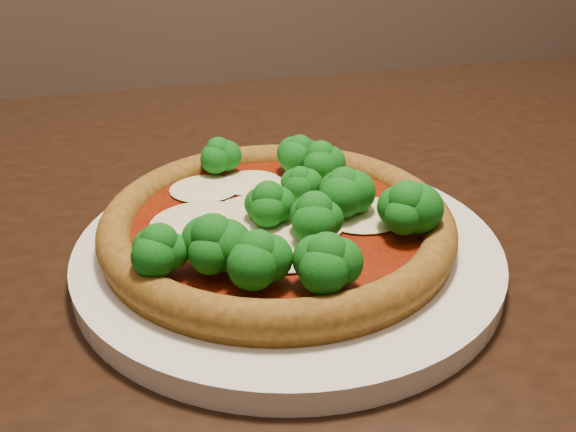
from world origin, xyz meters
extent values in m
cube|color=black|center=(0.14, -0.13, 0.73)|extent=(1.24, 0.93, 0.04)
cylinder|color=black|center=(0.66, 0.28, 0.35)|extent=(0.06, 0.06, 0.71)
cylinder|color=silver|center=(0.09, -0.19, 0.76)|extent=(0.32, 0.32, 0.02)
cylinder|color=brown|center=(0.08, -0.18, 0.77)|extent=(0.26, 0.26, 0.01)
torus|color=brown|center=(0.08, -0.18, 0.78)|extent=(0.27, 0.27, 0.03)
cylinder|color=maroon|center=(0.08, -0.18, 0.78)|extent=(0.22, 0.22, 0.00)
ellipsoid|color=beige|center=(0.03, -0.17, 0.78)|extent=(0.08, 0.07, 0.01)
ellipsoid|color=beige|center=(0.08, -0.18, 0.78)|extent=(0.11, 0.10, 0.01)
ellipsoid|color=beige|center=(0.08, -0.22, 0.78)|extent=(0.08, 0.07, 0.01)
ellipsoid|color=beige|center=(0.07, -0.11, 0.78)|extent=(0.05, 0.05, 0.00)
ellipsoid|color=beige|center=(0.14, -0.14, 0.78)|extent=(0.05, 0.05, 0.00)
ellipsoid|color=beige|center=(0.03, -0.12, 0.78)|extent=(0.06, 0.05, 0.00)
ellipsoid|color=beige|center=(0.12, -0.13, 0.78)|extent=(0.07, 0.07, 0.01)
ellipsoid|color=beige|center=(0.04, -0.21, 0.78)|extent=(0.06, 0.05, 0.00)
ellipsoid|color=beige|center=(0.15, -0.19, 0.78)|extent=(0.07, 0.06, 0.01)
ellipsoid|color=#147E1B|center=(0.10, -0.22, 0.81)|extent=(0.05, 0.05, 0.04)
ellipsoid|color=#147E1B|center=(0.13, -0.12, 0.81)|extent=(0.04, 0.04, 0.04)
ellipsoid|color=#147E1B|center=(0.05, -0.09, 0.80)|extent=(0.04, 0.04, 0.03)
ellipsoid|color=#147E1B|center=(0.13, -0.18, 0.81)|extent=(0.05, 0.05, 0.04)
ellipsoid|color=#147E1B|center=(0.00, -0.24, 0.81)|extent=(0.04, 0.04, 0.04)
ellipsoid|color=#147E1B|center=(0.17, -0.22, 0.81)|extent=(0.05, 0.05, 0.04)
ellipsoid|color=#147E1B|center=(0.05, -0.26, 0.81)|extent=(0.05, 0.05, 0.04)
ellipsoid|color=#147E1B|center=(0.03, -0.24, 0.81)|extent=(0.05, 0.05, 0.04)
ellipsoid|color=#147E1B|center=(0.07, -0.19, 0.80)|extent=(0.04, 0.04, 0.04)
ellipsoid|color=#147E1B|center=(0.11, -0.15, 0.80)|extent=(0.03, 0.03, 0.03)
ellipsoid|color=#147E1B|center=(0.12, -0.10, 0.80)|extent=(0.04, 0.04, 0.03)
ellipsoid|color=#147E1B|center=(0.09, -0.27, 0.81)|extent=(0.05, 0.05, 0.04)
camera|label=1|loc=(0.01, -0.59, 1.01)|focal=40.00mm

